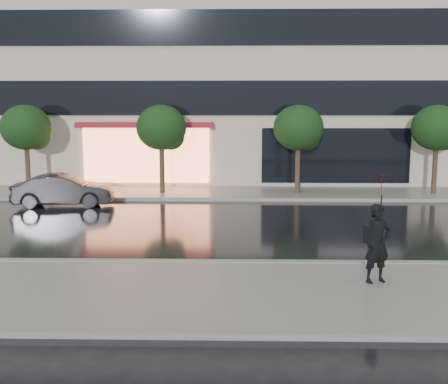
{
  "coord_description": "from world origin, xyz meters",
  "views": [
    {
      "loc": [
        0.3,
        -14.64,
        4.04
      ],
      "look_at": [
        -0.07,
        2.06,
        1.4
      ],
      "focal_mm": 45.0,
      "sensor_mm": 36.0,
      "label": 1
    }
  ],
  "objects": [
    {
      "name": "sidewalk_near",
      "position": [
        0.0,
        -3.25,
        0.06
      ],
      "size": [
        60.0,
        4.5,
        0.12
      ],
      "primitive_type": "cube",
      "color": "slate",
      "rests_on": "ground"
    },
    {
      "name": "sidewalk_far",
      "position": [
        0.0,
        10.25,
        0.06
      ],
      "size": [
        60.0,
        3.5,
        0.12
      ],
      "primitive_type": "cube",
      "color": "slate",
      "rests_on": "ground"
    },
    {
      "name": "curb_near",
      "position": [
        0.0,
        -1.0,
        0.07
      ],
      "size": [
        60.0,
        0.25,
        0.14
      ],
      "primitive_type": "cube",
      "color": "gray",
      "rests_on": "ground"
    },
    {
      "name": "pedestrian_with_umbrella",
      "position": [
        3.44,
        -2.57,
        1.7
      ],
      "size": [
        1.25,
        1.26,
        2.45
      ],
      "rotation": [
        0.0,
        0.0,
        0.4
      ],
      "color": "black",
      "rests_on": "sidewalk_near"
    },
    {
      "name": "curb_far",
      "position": [
        0.0,
        8.5,
        0.07
      ],
      "size": [
        60.0,
        0.25,
        0.14
      ],
      "primitive_type": "cube",
      "color": "gray",
      "rests_on": "ground"
    },
    {
      "name": "tree_far_west",
      "position": [
        -8.94,
        10.03,
        2.92
      ],
      "size": [
        2.2,
        2.2,
        3.99
      ],
      "color": "#33261C",
      "rests_on": "ground"
    },
    {
      "name": "tree_mid_west",
      "position": [
        -2.94,
        10.03,
        2.92
      ],
      "size": [
        2.2,
        2.2,
        3.99
      ],
      "color": "#33261C",
      "rests_on": "ground"
    },
    {
      "name": "parked_car",
      "position": [
        -6.56,
        7.18,
        0.64
      ],
      "size": [
        4.0,
        1.77,
        1.28
      ],
      "primitive_type": "imported",
      "rotation": [
        0.0,
        0.0,
        1.68
      ],
      "color": "black",
      "rests_on": "ground"
    },
    {
      "name": "tree_mid_east",
      "position": [
        3.06,
        10.03,
        2.92
      ],
      "size": [
        2.2,
        2.2,
        3.99
      ],
      "color": "#33261C",
      "rests_on": "ground"
    },
    {
      "name": "office_building",
      "position": [
        -0.0,
        17.97,
        9.0
      ],
      "size": [
        30.0,
        12.76,
        18.0
      ],
      "color": "beige",
      "rests_on": "ground"
    },
    {
      "name": "tree_far_east",
      "position": [
        9.06,
        10.03,
        2.92
      ],
      "size": [
        2.2,
        2.2,
        3.99
      ],
      "color": "#33261C",
      "rests_on": "ground"
    },
    {
      "name": "ground",
      "position": [
        0.0,
        0.0,
        0.0
      ],
      "size": [
        120.0,
        120.0,
        0.0
      ],
      "primitive_type": "plane",
      "color": "black",
      "rests_on": "ground"
    }
  ]
}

